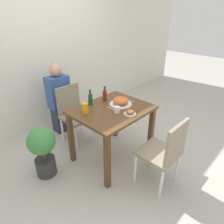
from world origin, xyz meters
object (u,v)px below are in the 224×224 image
at_px(food_plate, 121,101).
at_px(drink_cup, 117,110).
at_px(side_plate, 130,113).
at_px(sauce_bottle, 105,95).
at_px(chair_far, 74,111).
at_px(potted_plant_left, 43,148).
at_px(person_figure, 59,99).
at_px(chair_near, 165,151).
at_px(condiment_bottle, 90,99).
at_px(juice_glass, 85,108).

height_order(food_plate, drink_cup, food_plate).
bearing_deg(food_plate, side_plate, -116.46).
bearing_deg(sauce_bottle, food_plate, -77.51).
bearing_deg(food_plate, chair_far, 107.62).
xyz_separation_m(potted_plant_left, person_figure, (0.75, 0.76, 0.18)).
relative_size(chair_near, person_figure, 0.75).
height_order(drink_cup, condiment_bottle, condiment_bottle).
bearing_deg(chair_near, juice_glass, -68.38).
relative_size(sauce_bottle, person_figure, 0.18).
height_order(chair_near, chair_far, same).
bearing_deg(food_plate, sauce_bottle, 102.49).
bearing_deg(juice_glass, side_plate, -49.21).
relative_size(food_plate, side_plate, 1.99).
xyz_separation_m(food_plate, side_plate, (-0.13, -0.26, -0.02)).
bearing_deg(juice_glass, food_plate, -16.72).
distance_m(chair_far, condiment_bottle, 0.58).
bearing_deg(drink_cup, potted_plant_left, 147.36).
relative_size(drink_cup, condiment_bottle, 0.39).
distance_m(side_plate, person_figure, 1.42).
distance_m(chair_far, sauce_bottle, 0.65).
xyz_separation_m(juice_glass, condiment_bottle, (0.21, 0.15, 0.01)).
relative_size(chair_near, condiment_bottle, 4.19).
bearing_deg(drink_cup, chair_near, -82.30).
distance_m(drink_cup, condiment_bottle, 0.42).
bearing_deg(food_plate, person_figure, 101.79).
height_order(chair_far, condiment_bottle, condiment_bottle).
relative_size(chair_far, potted_plant_left, 1.31).
bearing_deg(chair_near, chair_far, -85.46).
distance_m(side_plate, condiment_bottle, 0.58).
bearing_deg(sauce_bottle, side_plate, -98.49).
relative_size(side_plate, sauce_bottle, 0.70).
xyz_separation_m(chair_near, person_figure, (-0.12, 1.91, 0.09)).
height_order(drink_cup, sauce_bottle, sauce_bottle).
xyz_separation_m(drink_cup, sauce_bottle, (0.15, 0.37, 0.04)).
bearing_deg(chair_far, juice_glass, -111.62).
distance_m(juice_glass, condiment_bottle, 0.26).
bearing_deg(condiment_bottle, person_figure, 87.73).
height_order(food_plate, sauce_bottle, sauce_bottle).
height_order(juice_glass, potted_plant_left, juice_glass).
relative_size(potted_plant_left, person_figure, 0.58).
height_order(food_plate, person_figure, person_figure).
height_order(food_plate, side_plate, food_plate).
distance_m(food_plate, sauce_bottle, 0.26).
bearing_deg(person_figure, drink_cup, -88.59).
relative_size(juice_glass, person_figure, 0.11).
relative_size(sauce_bottle, condiment_bottle, 1.00).
bearing_deg(drink_cup, person_figure, 91.41).
bearing_deg(chair_near, drink_cup, -82.30).
xyz_separation_m(food_plate, juice_glass, (-0.48, 0.14, 0.02)).
bearing_deg(chair_far, potted_plant_left, -153.38).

